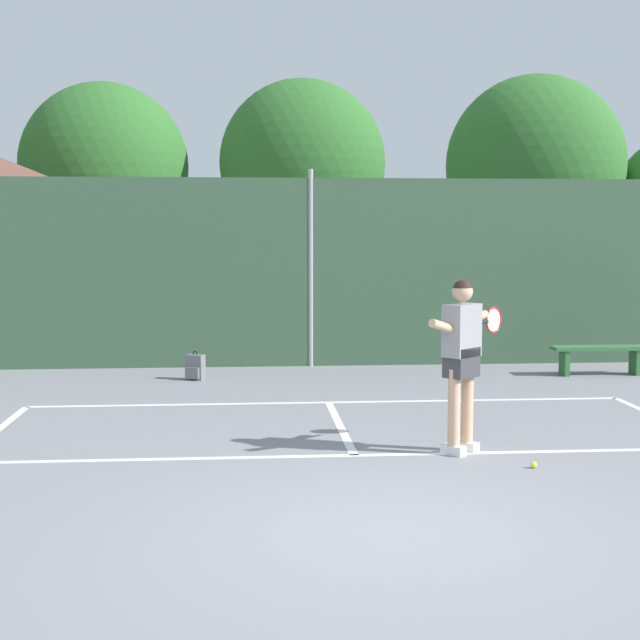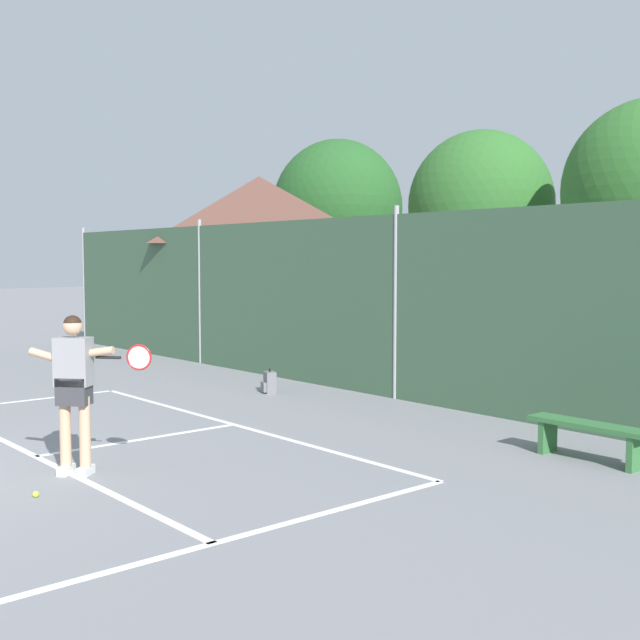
{
  "view_description": "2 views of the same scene",
  "coord_description": "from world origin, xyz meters",
  "px_view_note": "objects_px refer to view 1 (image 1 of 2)",
  "views": [
    {
      "loc": [
        -1.13,
        -6.95,
        2.36
      ],
      "look_at": [
        -0.07,
        6.1,
        1.09
      ],
      "focal_mm": 51.34,
      "sensor_mm": 36.0,
      "label": 1
    },
    {
      "loc": [
        9.93,
        -1.27,
        2.49
      ],
      "look_at": [
        0.92,
        6.44,
        1.59
      ],
      "focal_mm": 44.97,
      "sensor_mm": 36.0,
      "label": 2
    }
  ],
  "objects_px": {
    "tennis_player": "(462,350)",
    "tennis_ball": "(534,465)",
    "backpack_grey": "(195,368)",
    "courtside_bench": "(600,353)"
  },
  "relations": [
    {
      "from": "tennis_player",
      "to": "tennis_ball",
      "type": "distance_m",
      "value": 1.41
    },
    {
      "from": "tennis_ball",
      "to": "backpack_grey",
      "type": "xyz_separation_m",
      "value": [
        -3.69,
        5.83,
        0.16
      ]
    },
    {
      "from": "tennis_ball",
      "to": "courtside_bench",
      "type": "bearing_deg",
      "value": 62.86
    },
    {
      "from": "tennis_ball",
      "to": "backpack_grey",
      "type": "relative_size",
      "value": 0.14
    },
    {
      "from": "tennis_ball",
      "to": "courtside_bench",
      "type": "xyz_separation_m",
      "value": [
        2.96,
        5.78,
        0.33
      ]
    },
    {
      "from": "tennis_player",
      "to": "tennis_ball",
      "type": "height_order",
      "value": "tennis_player"
    },
    {
      "from": "backpack_grey",
      "to": "tennis_player",
      "type": "bearing_deg",
      "value": -58.75
    },
    {
      "from": "tennis_player",
      "to": "tennis_ball",
      "type": "bearing_deg",
      "value": -50.8
    },
    {
      "from": "backpack_grey",
      "to": "courtside_bench",
      "type": "distance_m",
      "value": 6.65
    },
    {
      "from": "tennis_player",
      "to": "tennis_ball",
      "type": "relative_size",
      "value": 28.1
    }
  ]
}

